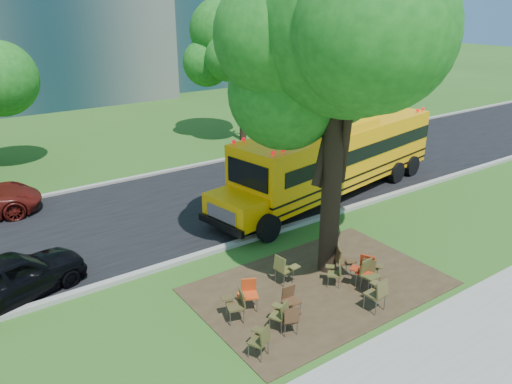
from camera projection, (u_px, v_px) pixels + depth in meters
ground at (281, 290)px, 14.00m from camera, size 160.00×160.00×0.00m
dirt_patch at (320, 286)px, 14.14m from camera, size 7.00×4.50×0.03m
asphalt_road at (171, 209)px, 19.34m from camera, size 80.00×8.00×0.04m
kerb_near at (225, 247)px, 16.26m from camera, size 80.00×0.25×0.14m
kerb_far at (131, 179)px, 22.46m from camera, size 80.00×0.25×0.14m
bg_tree_3 at (242, 50)px, 27.16m from camera, size 5.60×5.60×7.84m
bg_tree_4 at (359, 56)px, 30.92m from camera, size 5.00×5.00×6.85m
main_tree at (339, 60)px, 12.85m from camera, size 7.20×7.20×9.76m
school_bus at (337, 155)px, 20.49m from camera, size 11.86×4.40×2.84m
chair_0 at (261, 338)px, 11.18m from camera, size 0.57×0.66×0.83m
chair_1 at (291, 317)px, 11.97m from camera, size 0.63×0.49×0.79m
chair_2 at (281, 313)px, 12.12m from camera, size 0.55×0.65×0.81m
chair_3 at (290, 298)px, 12.71m from camera, size 0.55×0.48×0.81m
chair_4 at (378, 291)px, 12.83m from camera, size 0.63×0.61×0.96m
chair_5 at (369, 273)px, 13.75m from camera, size 0.61×0.59×0.92m
chair_6 at (365, 268)px, 14.00m from camera, size 0.74×0.63×0.92m
chair_7 at (371, 268)px, 14.09m from camera, size 0.67×0.57×0.84m
chair_8 at (237, 302)px, 12.45m from camera, size 0.55×0.70×0.89m
chair_9 at (248, 292)px, 12.94m from camera, size 0.71×0.56×0.86m
chair_10 at (284, 267)px, 14.05m from camera, size 0.59×0.61×0.91m
chair_11 at (336, 271)px, 14.01m from camera, size 0.53×0.67×0.78m
chair_12 at (342, 259)px, 14.54m from camera, size 0.56×0.71×0.86m
black_car at (11, 277)px, 13.34m from camera, size 4.23×2.65×1.34m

